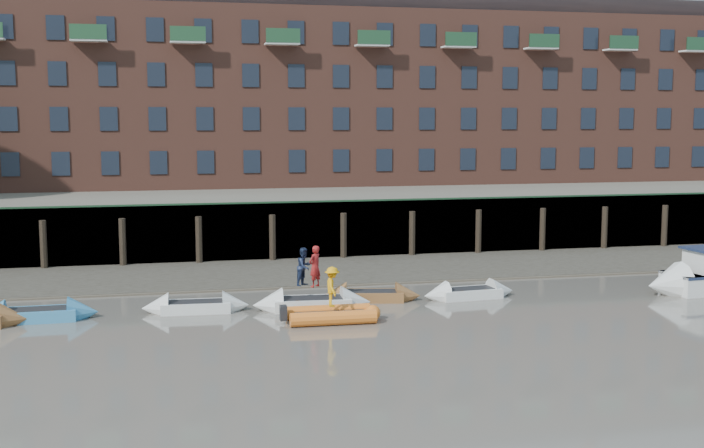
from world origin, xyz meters
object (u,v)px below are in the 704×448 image
object	(u,v)px
rowboat_1	(37,315)
rib_tender	(335,315)
rowboat_4	(371,296)
person_rower_b	(304,267)
rowboat_2	(196,307)
motor_launch	(700,278)
rowboat_5	(469,293)
rowboat_3	(312,303)
person_rower_a	(315,266)
person_rib_crew	(332,287)

from	to	relation	value
rowboat_1	rib_tender	distance (m)	11.71
rowboat_4	person_rower_b	world-z (taller)	person_rower_b
rowboat_2	motor_launch	bearing A→B (deg)	0.84
person_rower_b	rowboat_5	bearing A→B (deg)	-43.17
person_rower_b	rowboat_1	bearing A→B (deg)	132.64
rib_tender	rowboat_3	bearing A→B (deg)	102.54
person_rower_a	rowboat_5	bearing A→B (deg)	145.59
rowboat_1	rowboat_2	size ratio (longest dim) A/B	1.06
person_rower_a	motor_launch	bearing A→B (deg)	137.92
rowboat_3	person_rib_crew	distance (m)	2.57
rowboat_1	person_rib_crew	distance (m)	11.68
rowboat_3	person_rower_b	xyz separation A→B (m)	(-0.27, 0.30, 1.51)
rowboat_3	rowboat_4	xyz separation A→B (m)	(2.81, 1.16, -0.03)
person_rower_b	person_rib_crew	world-z (taller)	person_rower_b
rib_tender	person_rower_b	bearing A→B (deg)	106.92
rib_tender	motor_launch	size ratio (longest dim) A/B	0.57
rowboat_2	rowboat_5	distance (m)	11.92
rowboat_5	rib_tender	xyz separation A→B (m)	(-6.69, -3.11, 0.06)
rowboat_4	person_rib_crew	bearing A→B (deg)	-113.88
rowboat_4	rib_tender	world-z (taller)	rowboat_4
rib_tender	motor_launch	distance (m)	17.51
rowboat_5	rib_tender	bearing A→B (deg)	-160.37
rowboat_1	rowboat_3	size ratio (longest dim) A/B	0.94
rowboat_1	rowboat_5	world-z (taller)	rowboat_1
rowboat_3	motor_launch	distance (m)	17.87
rowboat_4	rowboat_5	size ratio (longest dim) A/B	1.02
rowboat_4	person_rower_b	size ratio (longest dim) A/B	2.76
rowboat_2	rowboat_3	distance (m)	4.78
rowboat_2	rowboat_5	bearing A→B (deg)	4.15
rowboat_3	rib_tender	bearing A→B (deg)	-74.19
person_rower_a	rowboat_4	bearing A→B (deg)	162.98
rowboat_2	motor_launch	size ratio (longest dim) A/B	0.68
rowboat_2	rowboat_5	size ratio (longest dim) A/B	1.01
rowboat_3	rib_tender	xyz separation A→B (m)	(0.48, -2.32, 0.02)
rowboat_3	person_rib_crew	bearing A→B (deg)	-75.78
rib_tender	rowboat_2	bearing A→B (deg)	151.81
rowboat_1	rowboat_4	world-z (taller)	rowboat_1
rowboat_1	rowboat_3	world-z (taller)	rowboat_3
rib_tender	person_rower_a	world-z (taller)	person_rower_a
rowboat_2	rib_tender	xyz separation A→B (m)	(5.22, -2.91, 0.05)
rowboat_1	rib_tender	world-z (taller)	rowboat_1
rowboat_3	rowboat_5	xyz separation A→B (m)	(7.17, 0.79, -0.03)
rowboat_5	person_rib_crew	size ratio (longest dim) A/B	2.78
rowboat_3	rib_tender	size ratio (longest dim) A/B	1.36
rowboat_1	rowboat_3	xyz separation A→B (m)	(10.92, -0.37, 0.01)
rowboat_3	person_rower_a	distance (m)	1.58
rowboat_2	person_rib_crew	size ratio (longest dim) A/B	2.81
motor_launch	person_rower_b	world-z (taller)	person_rower_b
rowboat_4	rowboat_5	distance (m)	4.38
person_rower_a	person_rib_crew	world-z (taller)	person_rower_a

